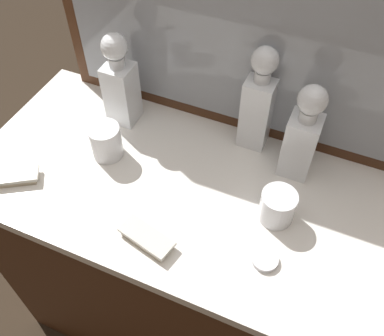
{
  "coord_description": "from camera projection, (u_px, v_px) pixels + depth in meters",
  "views": [
    {
      "loc": [
        0.27,
        -0.62,
        1.79
      ],
      "look_at": [
        0.0,
        0.0,
        0.98
      ],
      "focal_mm": 39.92,
      "sensor_mm": 36.0,
      "label": 1
    }
  ],
  "objects": [
    {
      "name": "crystal_decanter_rear",
      "position": [
        258.0,
        107.0,
        1.13
      ],
      "size": [
        0.08,
        0.08,
        0.31
      ],
      "color": "white",
      "rests_on": "dresser"
    },
    {
      "name": "silver_brush_left",
      "position": [
        11.0,
        177.0,
        1.13
      ],
      "size": [
        0.15,
        0.12,
        0.02
      ],
      "color": "#B7A88C",
      "rests_on": "dresser"
    },
    {
      "name": "silver_brush_rear",
      "position": [
        147.0,
        238.0,
        1.01
      ],
      "size": [
        0.14,
        0.08,
        0.02
      ],
      "color": "#B7A88C",
      "rests_on": "dresser"
    },
    {
      "name": "dresser_mirror",
      "position": [
        236.0,
        28.0,
        1.04
      ],
      "size": [
        1.02,
        0.03,
        0.63
      ],
      "color": "#472816",
      "rests_on": "dresser"
    },
    {
      "name": "crystal_tumbler_front",
      "position": [
        106.0,
        143.0,
        1.16
      ],
      "size": [
        0.09,
        0.09,
        0.1
      ],
      "color": "white",
      "rests_on": "dresser"
    },
    {
      "name": "porcelain_dish",
      "position": [
        265.0,
        260.0,
        0.98
      ],
      "size": [
        0.06,
        0.06,
        0.01
      ],
      "color": "silver",
      "rests_on": "dresser"
    },
    {
      "name": "crystal_decanter_front",
      "position": [
        301.0,
        140.0,
        1.07
      ],
      "size": [
        0.08,
        0.08,
        0.28
      ],
      "color": "white",
      "rests_on": "dresser"
    },
    {
      "name": "crystal_decanter_right",
      "position": [
        121.0,
        88.0,
        1.2
      ],
      "size": [
        0.08,
        0.08,
        0.29
      ],
      "color": "white",
      "rests_on": "dresser"
    },
    {
      "name": "dresser",
      "position": [
        192.0,
        267.0,
        1.46
      ],
      "size": [
        1.21,
        0.58,
        0.9
      ],
      "color": "#472816",
      "rests_on": "ground_plane"
    },
    {
      "name": "crystal_tumbler_rear",
      "position": [
        277.0,
        207.0,
        1.03
      ],
      "size": [
        0.09,
        0.09,
        0.09
      ],
      "color": "white",
      "rests_on": "dresser"
    },
    {
      "name": "ground_plane",
      "position": [
        192.0,
        316.0,
        1.81
      ],
      "size": [
        6.0,
        6.0,
        0.0
      ],
      "primitive_type": "plane",
      "color": "#2D2319"
    }
  ]
}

